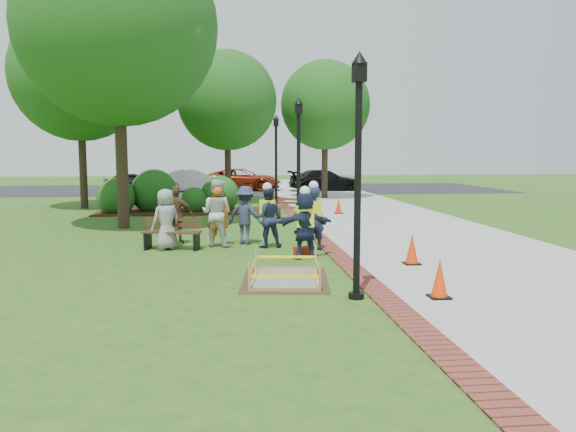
{
  "coord_description": "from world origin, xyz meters",
  "views": [
    {
      "loc": [
        -1.0,
        -12.48,
        2.56
      ],
      "look_at": [
        0.5,
        1.2,
        1.0
      ],
      "focal_mm": 35.0,
      "sensor_mm": 36.0,
      "label": 1
    }
  ],
  "objects": [
    {
      "name": "parked_car_b",
      "position": [
        -3.25,
        24.78,
        0.0
      ],
      "size": [
        3.16,
        5.3,
        1.62
      ],
      "primitive_type": "imported",
      "rotation": [
        0.0,
        0.0,
        1.78
      ],
      "color": "#A5A5AA",
      "rests_on": "ground"
    },
    {
      "name": "wet_concrete_pad",
      "position": [
        0.15,
        -1.46,
        0.23
      ],
      "size": [
        1.96,
        2.48,
        0.55
      ],
      "color": "#47331E",
      "rests_on": "ground"
    },
    {
      "name": "casual_person_d",
      "position": [
        -2.4,
        3.33,
        0.81
      ],
      "size": [
        0.58,
        0.43,
        1.63
      ],
      "color": "brown",
      "rests_on": "ground"
    },
    {
      "name": "parking_lot",
      "position": [
        0.0,
        27.0,
        0.0
      ],
      "size": [
        36.0,
        12.0,
        0.01
      ],
      "primitive_type": "cube",
      "color": "black",
      "rests_on": "ground"
    },
    {
      "name": "shrub_d",
      "position": [
        -1.3,
        12.4,
        0.0
      ],
      "size": [
        1.68,
        1.68,
        1.68
      ],
      "primitive_type": "sphere",
      "color": "#154814",
      "rests_on": "ground"
    },
    {
      "name": "parked_car_c",
      "position": [
        0.05,
        25.68,
        0.0
      ],
      "size": [
        3.2,
        5.27,
        1.6
      ],
      "primitive_type": "imported",
      "rotation": [
        0.0,
        0.0,
        1.34
      ],
      "color": "maroon",
      "rests_on": "ground"
    },
    {
      "name": "lamp_mid",
      "position": [
        1.25,
        5.0,
        2.48
      ],
      "size": [
        0.28,
        0.28,
        4.26
      ],
      "color": "black",
      "rests_on": "ground"
    },
    {
      "name": "toolbox",
      "position": [
        0.89,
        1.25,
        0.11
      ],
      "size": [
        0.49,
        0.39,
        0.22
      ],
      "primitive_type": "cube",
      "rotation": [
        0.0,
        0.0,
        0.42
      ],
      "color": "maroon",
      "rests_on": "ground"
    },
    {
      "name": "casual_person_a",
      "position": [
        -2.6,
        2.45,
        0.81
      ],
      "size": [
        0.61,
        0.57,
        1.61
      ],
      "color": "gray",
      "rests_on": "ground"
    },
    {
      "name": "lamp_near",
      "position": [
        1.25,
        -3.0,
        2.48
      ],
      "size": [
        0.28,
        0.28,
        4.26
      ],
      "color": "black",
      "rests_on": "ground"
    },
    {
      "name": "casual_person_b",
      "position": [
        -1.26,
        2.77,
        0.83
      ],
      "size": [
        0.58,
        0.42,
        1.66
      ],
      "color": "orange",
      "rests_on": "ground"
    },
    {
      "name": "shrub_e",
      "position": [
        -2.52,
        13.33,
        0.0
      ],
      "size": [
        1.02,
        1.02,
        1.02
      ],
      "primitive_type": "sphere",
      "color": "#154814",
      "rests_on": "ground"
    },
    {
      "name": "shrub_b",
      "position": [
        -4.17,
        12.56,
        0.0
      ],
      "size": [
        2.0,
        2.0,
        2.0
      ],
      "primitive_type": "sphere",
      "color": "#154814",
      "rests_on": "ground"
    },
    {
      "name": "shrub_c",
      "position": [
        -2.4,
        11.96,
        0.0
      ],
      "size": [
        1.16,
        1.16,
        1.16
      ],
      "primitive_type": "sphere",
      "color": "#154814",
      "rests_on": "ground"
    },
    {
      "name": "bench_far",
      "position": [
        1.61,
        8.87,
        0.25
      ],
      "size": [
        1.55,
        0.9,
        0.79
      ],
      "color": "brown",
      "rests_on": "ground"
    },
    {
      "name": "casual_person_c",
      "position": [
        -1.28,
        2.84,
        0.91
      ],
      "size": [
        0.69,
        0.59,
        1.83
      ],
      "color": "silver",
      "rests_on": "ground"
    },
    {
      "name": "hivis_worker_b",
      "position": [
        1.25,
        1.92,
        0.91
      ],
      "size": [
        0.6,
        0.45,
        1.83
      ],
      "color": "#17213C",
      "rests_on": "ground"
    },
    {
      "name": "brick_edging",
      "position": [
        1.75,
        10.0,
        0.01
      ],
      "size": [
        0.5,
        60.0,
        0.03
      ],
      "primitive_type": "cube",
      "color": "maroon",
      "rests_on": "ground"
    },
    {
      "name": "parked_car_a",
      "position": [
        -7.13,
        25.13,
        0.0
      ],
      "size": [
        2.72,
        4.55,
        1.39
      ],
      "primitive_type": "imported",
      "rotation": [
        0.0,
        0.0,
        1.79
      ],
      "color": "#2A2A2D",
      "rests_on": "ground"
    },
    {
      "name": "parked_car_d",
      "position": [
        5.56,
        24.52,
        0.0
      ],
      "size": [
        2.44,
        4.86,
        1.53
      ],
      "primitive_type": "imported",
      "rotation": [
        0.0,
        0.0,
        1.66
      ],
      "color": "black",
      "rests_on": "ground"
    },
    {
      "name": "hivis_worker_c",
      "position": [
        0.08,
        2.52,
        0.88
      ],
      "size": [
        0.54,
        0.37,
        1.76
      ],
      "color": "#181D40",
      "rests_on": "ground"
    },
    {
      "name": "mulch_bed",
      "position": [
        -3.0,
        12.0,
        0.02
      ],
      "size": [
        7.0,
        3.0,
        0.05
      ],
      "primitive_type": "cube",
      "color": "#381E0F",
      "rests_on": "ground"
    },
    {
      "name": "lamp_far",
      "position": [
        1.25,
        13.0,
        2.48
      ],
      "size": [
        0.28,
        0.28,
        4.26
      ],
      "color": "black",
      "rests_on": "ground"
    },
    {
      "name": "tree_back",
      "position": [
        -0.92,
        16.31,
        5.14
      ],
      "size": [
        4.99,
        4.99,
        7.65
      ],
      "color": "#3D2D1E",
      "rests_on": "ground"
    },
    {
      "name": "hivis_worker_a",
      "position": [
        0.87,
        0.82,
        0.88
      ],
      "size": [
        0.58,
        0.44,
        1.76
      ],
      "color": "#182440",
      "rests_on": "ground"
    },
    {
      "name": "cone_front",
      "position": [
        2.7,
        -3.18,
        0.35
      ],
      "size": [
        0.36,
        0.36,
        0.72
      ],
      "color": "black",
      "rests_on": "ground"
    },
    {
      "name": "sidewalk",
      "position": [
        5.0,
        10.0,
        0.01
      ],
      "size": [
        6.0,
        60.0,
        0.02
      ],
      "primitive_type": "cube",
      "color": "#9E9E99",
      "rests_on": "ground"
    },
    {
      "name": "casual_person_e",
      "position": [
        -0.48,
        3.12,
        0.81
      ],
      "size": [
        0.61,
        0.53,
        1.63
      ],
      "color": "#2C314D",
      "rests_on": "ground"
    },
    {
      "name": "shrub_a",
      "position": [
        -5.65,
        11.8,
        0.0
      ],
      "size": [
        1.6,
        1.6,
        1.6
      ],
      "primitive_type": "sphere",
      "color": "#154814",
      "rests_on": "ground"
    },
    {
      "name": "tree_far",
      "position": [
        -7.51,
        14.09,
        6.06
      ],
      "size": [
        6.01,
        6.01,
        9.07
      ],
      "color": "#3D2D1E",
      "rests_on": "ground"
    },
    {
      "name": "cone_far",
      "position": [
        3.65,
        10.51,
        0.34
      ],
      "size": [
        0.35,
        0.35,
        0.7
      ],
      "color": "black",
      "rests_on": "ground"
    },
    {
      "name": "cone_back",
      "position": [
        3.19,
        -0.23,
        0.35
      ],
      "size": [
        0.37,
        0.37,
        0.72
      ],
      "color": "black",
      "rests_on": "ground"
    },
    {
      "name": "tree_right",
      "position": [
        4.47,
        18.56,
        5.15
      ],
      "size": [
        4.93,
        4.93,
        7.63
      ],
      "color": "#3D2D1E",
      "rests_on": "ground"
    },
    {
      "name": "tree_left",
      "position": [
        -4.5,
        6.98,
        6.68
      ],
      "size": [
        6.56,
        6.56,
        9.98
      ],
      "color": "#3D2D1E",
      "rests_on": "ground"
    },
    {
      "name": "bench_near",
      "position": [
        -2.45,
        2.47,
        0.26
      ],
      "size": [
        1.6,
        0.79,
        0.83
      ],
      "color": "#52301C",
      "rests_on": "ground"
    },
    {
      "name": "ground",
      "position": [
        0.0,
        0.0,
        0.0
      ],
      "size": [
        100.0,
        100.0,
        0.0
      ],
      "primitive_type": "plane",
      "color": "#285116",
      "rests_on": "ground"
    }
  ]
}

